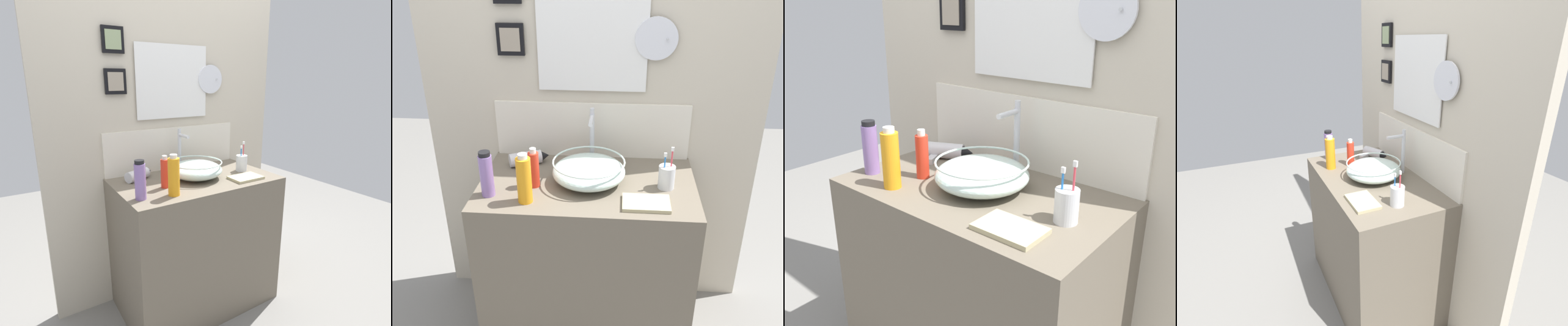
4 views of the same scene
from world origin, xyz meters
The scene contains 11 objects.
ground_plane centered at (0.00, 0.00, 0.00)m, with size 6.00×6.00×0.00m, color gray.
vanity_counter centered at (0.00, 0.00, 0.44)m, with size 1.00×0.59×0.89m, color #6B6051.
back_panel centered at (0.00, 0.32, 1.18)m, with size 1.70×0.10×2.34m.
glass_bowl_sink centered at (0.01, 0.01, 0.95)m, with size 0.34×0.34×0.11m.
faucet centered at (0.01, 0.20, 1.06)m, with size 0.02×0.13×0.29m.
hair_drier centered at (-0.31, 0.16, 0.92)m, with size 0.21×0.19×0.07m.
toothbrush_cup centered at (0.36, -0.02, 0.94)m, with size 0.07×0.07×0.20m.
shampoo_bottle centered at (-0.43, -0.15, 0.99)m, with size 0.06×0.06×0.21m.
spray_bottle centered at (-0.24, -0.05, 0.98)m, with size 0.05×0.05×0.19m.
soap_dispenser centered at (-0.25, -0.19, 1.00)m, with size 0.06×0.06×0.23m.
hand_towel centered at (0.26, -0.18, 0.90)m, with size 0.20×0.13×0.02m, color tan.
Camera 2 is at (0.14, -1.76, 1.88)m, focal length 40.00 mm.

